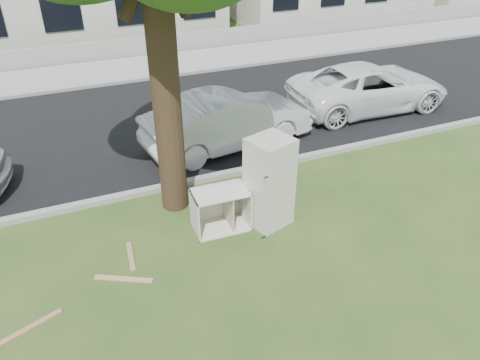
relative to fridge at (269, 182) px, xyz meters
name	(u,v)px	position (x,y,z in m)	size (l,w,h in m)	color
ground	(224,251)	(-1.13, -0.52, -0.91)	(120.00, 120.00, 0.00)	#294B1B
road	(148,123)	(-1.13, 5.48, -0.90)	(120.00, 7.00, 0.01)	black
kerb_near	(185,185)	(-1.13, 1.93, -0.91)	(120.00, 0.18, 0.12)	gray
kerb_far	(123,83)	(-1.13, 9.03, -0.91)	(120.00, 0.18, 0.12)	gray
sidewalk	(116,71)	(-1.13, 10.48, -0.90)	(120.00, 2.80, 0.01)	gray
low_wall	(107,50)	(-1.13, 12.08, -0.56)	(120.00, 0.15, 0.70)	gray
fridge	(269,182)	(0.00, 0.00, 0.00)	(0.75, 0.69, 1.81)	beige
cabinet	(220,210)	(-0.93, 0.18, -0.50)	(1.06, 0.65, 0.82)	beige
plank_a	(26,330)	(-4.51, -1.05, -0.90)	(1.13, 0.09, 0.02)	#A87251
plank_b	(124,279)	(-2.96, -0.54, -0.89)	(1.00, 0.10, 0.02)	tan
plank_c	(131,256)	(-2.73, 0.00, -0.90)	(0.80, 0.09, 0.02)	#A07B59
car_center	(228,120)	(0.47, 3.34, -0.20)	(1.50, 4.30, 1.42)	silver
car_right	(369,87)	(5.25, 4.02, -0.24)	(2.22, 4.81, 1.34)	white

